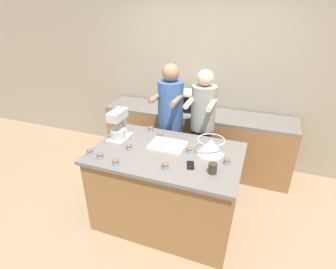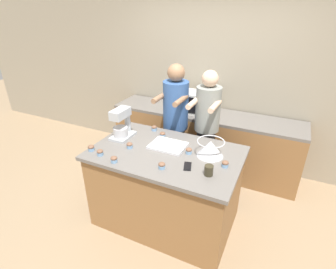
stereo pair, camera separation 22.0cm
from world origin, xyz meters
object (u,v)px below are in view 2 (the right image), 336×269
mixing_bowl (210,148)px  cupcake_6 (100,152)px  drinking_glass (209,170)px  cupcake_1 (189,151)px  person_left (175,125)px  cupcake_8 (154,128)px  cupcake_2 (114,159)px  cupcake_4 (162,165)px  cupcake_3 (163,134)px  cupcake_7 (91,148)px  person_right (206,132)px  cell_phone (188,166)px  microwave_oven (196,102)px  cupcake_5 (225,164)px  baking_tray (168,145)px  stand_mixer (122,125)px  cupcake_0 (130,145)px

mixing_bowl → cupcake_6: 1.13m
drinking_glass → cupcake_1: (-0.30, 0.28, -0.02)m
person_left → cupcake_6: size_ratio=25.31×
cupcake_1 → cupcake_8: same height
cupcake_2 → cupcake_4: bearing=12.5°
mixing_bowl → cupcake_1: (-0.21, -0.06, -0.06)m
cupcake_3 → cupcake_8: bearing=146.4°
drinking_glass → cupcake_7: drinking_glass is taller
person_right → cell_phone: size_ratio=10.49×
microwave_oven → cupcake_5: bearing=-59.4°
baking_tray → microwave_oven: (-0.11, 1.19, 0.10)m
cupcake_5 → cupcake_6: size_ratio=1.00×
cell_phone → drinking_glass: (0.22, -0.04, 0.04)m
stand_mixer → cupcake_4: stand_mixer is taller
cupcake_4 → cupcake_6: same height
cell_phone → cupcake_6: (-0.89, -0.19, 0.03)m
cupcake_3 → cupcake_5: (0.82, -0.31, 0.00)m
cupcake_2 → cupcake_7: size_ratio=1.00×
cupcake_8 → cupcake_2: bearing=-90.9°
drinking_glass → cupcake_1: size_ratio=1.46×
cell_phone → drinking_glass: bearing=-11.1°
stand_mixer → cupcake_3: 0.48m
person_left → person_right: (0.43, -0.00, -0.02)m
mixing_bowl → baking_tray: bearing=-178.1°
cupcake_7 → mixing_bowl: bearing=21.1°
cell_phone → cupcake_1: 0.25m
stand_mixer → cupcake_0: bearing=-40.2°
stand_mixer → cell_phone: size_ratio=2.23×
cell_phone → cupcake_2: size_ratio=2.36×
cupcake_0 → cupcake_1: bearing=15.0°
cupcake_0 → cupcake_6: same height
microwave_oven → drinking_glass: 1.65m
cell_phone → stand_mixer: bearing=164.6°
cupcake_6 → stand_mixer: bearing=93.1°
person_left → cupcake_6: person_left is taller
microwave_oven → cupcake_2: microwave_oven is taller
person_left → cupcake_7: person_left is taller
drinking_glass → cupcake_7: (-1.26, -0.11, -0.02)m
person_left → cupcake_7: bearing=-115.6°
cupcake_4 → cupcake_8: same height
baking_tray → cupcake_3: size_ratio=5.73×
cupcake_2 → person_right: bearing=63.0°
drinking_glass → cupcake_5: (0.10, 0.20, -0.02)m
cupcake_5 → drinking_glass: bearing=-117.5°
cupcake_2 → baking_tray: bearing=56.4°
stand_mixer → drinking_glass: 1.18m
drinking_glass → cupcake_2: 0.93m
cupcake_2 → cupcake_7: 0.36m
cupcake_5 → cupcake_7: (-1.36, -0.31, 0.00)m
baking_tray → cupcake_0: (-0.36, -0.21, 0.02)m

